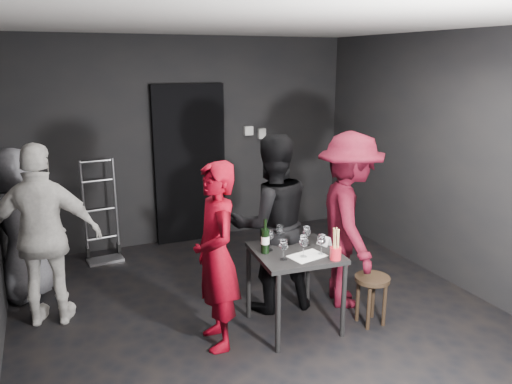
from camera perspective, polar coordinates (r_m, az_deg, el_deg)
name	(u,v)px	position (r m, az deg, el deg)	size (l,w,h in m)	color
floor	(265,321)	(4.88, 1.01, -14.54)	(4.50, 5.00, 0.02)	black
ceiling	(266,21)	(4.26, 1.19, 18.98)	(4.50, 5.00, 0.02)	silver
wall_back	(188,141)	(6.69, -7.81, 5.76)	(4.50, 0.04, 2.70)	black
wall_front	(503,310)	(2.46, 26.44, -12.00)	(4.50, 0.04, 2.70)	black
wall_right	(461,163)	(5.67, 22.34, 3.13)	(0.04, 5.00, 2.70)	black
doorway	(190,164)	(6.68, -7.58, 3.15)	(0.95, 0.10, 2.10)	black
wallbox_upper	(248,131)	(6.90, -0.87, 7.02)	(0.12, 0.06, 0.12)	#B7B7B2
wallbox_lower	(262,134)	(6.98, 0.66, 6.70)	(0.10, 0.06, 0.14)	#B7B7B2
hand_truck	(103,242)	(6.46, -17.05, -5.44)	(0.42, 0.35, 1.25)	#B2B2B7
tasting_table	(295,261)	(4.52, 4.49, -7.86)	(0.72, 0.72, 0.75)	black
stool	(372,287)	(4.80, 13.11, -10.54)	(0.32, 0.32, 0.47)	black
server_red	(216,250)	(4.19, -4.60, -6.58)	(0.63, 0.42, 1.74)	maroon
woman_black	(271,210)	(4.77, 1.77, -2.07)	(0.98, 0.54, 2.01)	black
man_maroon	(349,207)	(4.94, 10.62, -1.68)	(1.31, 0.61, 2.02)	#4B0A17
bystander_cream	(43,224)	(4.88, -23.14, -3.37)	(1.13, 0.54, 1.94)	silver
bystander_grey	(20,221)	(5.56, -25.35, -3.02)	(0.80, 0.44, 1.65)	#5E5D64
tasting_mat	(307,256)	(4.37, 5.85, -7.29)	(0.31, 0.21, 0.00)	white
wine_glass_a	(284,249)	(4.25, 3.18, -6.49)	(0.08, 0.08, 0.20)	white
wine_glass_b	(270,239)	(4.45, 1.56, -5.44)	(0.08, 0.08, 0.20)	white
wine_glass_c	(280,234)	(4.56, 2.72, -4.85)	(0.08, 0.08, 0.22)	white
wine_glass_d	(304,245)	(4.32, 5.46, -6.05)	(0.08, 0.08, 0.22)	white
wine_glass_e	(321,244)	(4.39, 7.49, -5.86)	(0.08, 0.08, 0.20)	white
wine_glass_f	(307,235)	(4.58, 5.81, -4.91)	(0.08, 0.08, 0.20)	white
wine_bottle	(265,240)	(4.38, 1.05, -5.52)	(0.07, 0.07, 0.31)	black
breadstick_cup	(336,244)	(4.29, 9.12, -5.93)	(0.10, 0.10, 0.30)	red
reserved_card	(323,241)	(4.61, 7.66, -5.54)	(0.08, 0.12, 0.09)	white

